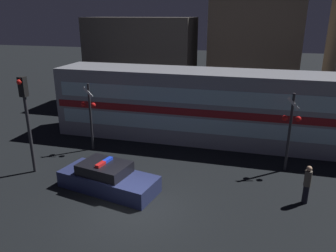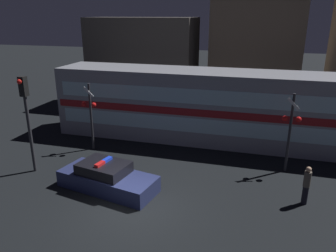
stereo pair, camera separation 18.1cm
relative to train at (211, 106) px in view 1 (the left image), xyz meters
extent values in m
plane|color=black|center=(-1.73, -8.40, -2.09)|extent=(120.00, 120.00, 0.00)
cube|color=gray|center=(0.00, 0.01, 0.00)|extent=(18.81, 3.16, 4.18)
cube|color=maroon|center=(0.00, -1.58, 0.00)|extent=(18.44, 0.03, 0.42)
cube|color=silver|center=(0.00, -1.58, -0.75)|extent=(17.87, 0.02, 0.84)
cube|color=silver|center=(0.00, -1.58, 0.92)|extent=(17.87, 0.02, 0.84)
cube|color=navy|center=(-3.42, -7.18, -1.73)|extent=(4.58, 2.52, 0.73)
cube|color=black|center=(-3.59, -7.14, -1.13)|extent=(2.33, 1.88, 0.46)
cube|color=red|center=(-3.64, -7.39, -0.84)|extent=(0.30, 0.54, 0.12)
cube|color=blue|center=(-3.54, -6.89, -0.84)|extent=(0.30, 0.54, 0.12)
cylinder|color=black|center=(4.71, -6.15, -1.70)|extent=(0.23, 0.23, 0.78)
cylinder|color=#595147|center=(4.71, -6.15, -0.98)|extent=(0.28, 0.28, 0.65)
sphere|color=tan|center=(4.71, -6.15, -0.55)|extent=(0.21, 0.21, 0.21)
cylinder|color=#2D2D33|center=(4.14, -3.25, -0.16)|extent=(0.13, 0.13, 3.86)
sphere|color=red|center=(3.85, -3.39, 0.61)|extent=(0.27, 0.27, 0.27)
sphere|color=red|center=(4.44, -3.39, 0.61)|extent=(0.27, 0.27, 0.27)
cube|color=white|center=(4.14, -3.33, 1.31)|extent=(0.58, 0.03, 0.58)
cylinder|color=#2D2D33|center=(-6.20, -3.28, -0.20)|extent=(0.13, 0.13, 3.77)
sphere|color=red|center=(-6.50, -3.42, 0.55)|extent=(0.27, 0.27, 0.27)
sphere|color=red|center=(-5.91, -3.42, 0.55)|extent=(0.27, 0.27, 0.27)
cube|color=white|center=(-6.20, -3.36, 1.23)|extent=(0.58, 0.03, 0.58)
cylinder|color=#2D2D33|center=(-7.63, -6.56, -0.22)|extent=(0.15, 0.15, 3.74)
cube|color=black|center=(-7.63, -6.56, 2.10)|extent=(0.30, 0.30, 0.90)
sphere|color=red|center=(-7.63, -6.75, 2.36)|extent=(0.23, 0.23, 0.23)
cube|color=#47423D|center=(-6.84, 7.07, 1.43)|extent=(8.58, 4.18, 7.04)
cube|color=brown|center=(2.03, 8.81, 2.57)|extent=(6.75, 4.91, 9.31)
camera|label=1|loc=(2.36, -18.76, 5.17)|focal=35.00mm
camera|label=2|loc=(2.53, -18.72, 5.17)|focal=35.00mm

